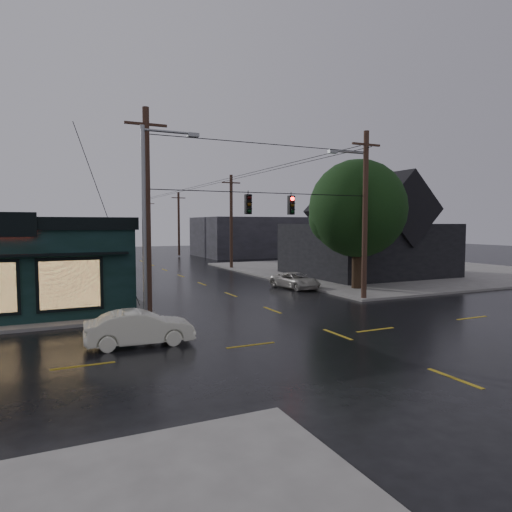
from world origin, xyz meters
name	(u,v)px	position (x,y,z in m)	size (l,w,h in m)	color
ground_plane	(337,335)	(0.00, 0.00, 0.00)	(160.00, 160.00, 0.00)	black
sidewalk_ne	(386,270)	(20.00, 20.00, 0.07)	(28.00, 28.00, 0.15)	#65615E
ne_building	(366,226)	(15.00, 17.00, 4.47)	(12.60, 11.60, 8.75)	black
corner_tree	(358,209)	(8.79, 10.18, 5.68)	(6.79, 6.79, 8.95)	black
utility_pole_nw	(149,319)	(-6.50, 6.50, 0.00)	(2.00, 0.32, 10.15)	black
utility_pole_ne	(364,300)	(6.50, 6.50, 0.00)	(2.00, 0.32, 10.15)	black
utility_pole_far_a	(231,269)	(6.50, 28.00, 0.00)	(2.00, 0.32, 9.65)	black
utility_pole_far_b	(179,256)	(6.50, 48.00, 0.00)	(2.00, 0.32, 9.15)	black
utility_pole_far_c	(150,249)	(6.50, 68.00, 0.00)	(2.00, 0.32, 9.15)	black
span_signal_assembly	(270,204)	(0.10, 6.50, 5.70)	(13.00, 0.48, 1.23)	black
streetlight_nw	(146,322)	(-6.80, 5.80, 0.00)	(5.40, 0.30, 9.15)	gray
streetlight_ne	(363,298)	(7.00, 7.20, 0.00)	(5.40, 0.30, 9.15)	gray
bg_building_west	(14,247)	(-14.00, 40.00, 2.20)	(12.00, 10.00, 4.40)	#362C27
bg_building_east	(248,237)	(16.00, 45.00, 2.80)	(14.00, 12.00, 5.60)	#232327
sedan_cream	(140,328)	(-7.83, 1.80, 0.67)	(1.42, 4.06, 1.34)	silver
suv_silver	(295,280)	(5.30, 12.74, 0.57)	(1.89, 4.10, 1.14)	#B5B1A7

